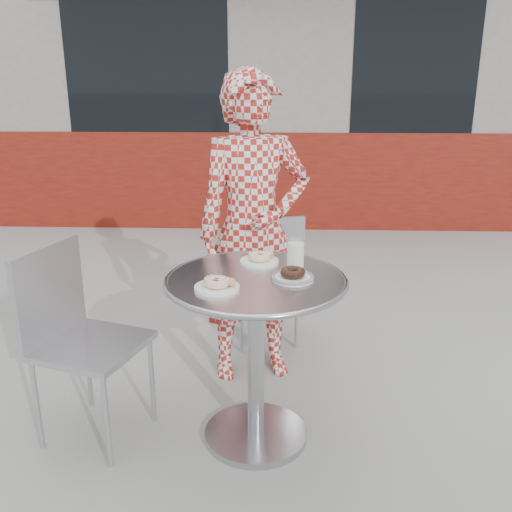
{
  "coord_description": "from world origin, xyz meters",
  "views": [
    {
      "loc": [
        0.09,
        -2.2,
        1.61
      ],
      "look_at": [
        -0.0,
        0.11,
        0.85
      ],
      "focal_mm": 40.0,
      "sensor_mm": 36.0,
      "label": 1
    }
  ],
  "objects_px": {
    "bistro_table": "(256,320)",
    "plate_far": "(260,258)",
    "chair_left": "(93,381)",
    "seated_person": "(253,231)",
    "plate_near": "(218,285)",
    "milk_cup": "(295,253)",
    "chair_far": "(264,301)",
    "plate_checker": "(293,276)"
  },
  "relations": [
    {
      "from": "plate_near",
      "to": "milk_cup",
      "type": "xyz_separation_m",
      "value": [
        0.31,
        0.29,
        0.04
      ]
    },
    {
      "from": "seated_person",
      "to": "plate_near",
      "type": "bearing_deg",
      "value": -112.88
    },
    {
      "from": "chair_far",
      "to": "plate_checker",
      "type": "distance_m",
      "value": 1.15
    },
    {
      "from": "chair_left",
      "to": "seated_person",
      "type": "distance_m",
      "value": 1.07
    },
    {
      "from": "chair_left",
      "to": "milk_cup",
      "type": "relative_size",
      "value": 6.93
    },
    {
      "from": "chair_left",
      "to": "plate_far",
      "type": "xyz_separation_m",
      "value": [
        0.75,
        0.2,
        0.52
      ]
    },
    {
      "from": "bistro_table",
      "to": "seated_person",
      "type": "bearing_deg",
      "value": 93.34
    },
    {
      "from": "bistro_table",
      "to": "plate_far",
      "type": "relative_size",
      "value": 4.47
    },
    {
      "from": "chair_far",
      "to": "plate_far",
      "type": "height_order",
      "value": "plate_far"
    },
    {
      "from": "plate_near",
      "to": "milk_cup",
      "type": "height_order",
      "value": "milk_cup"
    },
    {
      "from": "chair_far",
      "to": "plate_far",
      "type": "bearing_deg",
      "value": 75.91
    },
    {
      "from": "chair_far",
      "to": "plate_far",
      "type": "relative_size",
      "value": 4.71
    },
    {
      "from": "plate_checker",
      "to": "milk_cup",
      "type": "bearing_deg",
      "value": 84.58
    },
    {
      "from": "plate_near",
      "to": "plate_checker",
      "type": "bearing_deg",
      "value": 22.34
    },
    {
      "from": "seated_person",
      "to": "plate_near",
      "type": "distance_m",
      "value": 0.76
    },
    {
      "from": "plate_checker",
      "to": "plate_far",
      "type": "bearing_deg",
      "value": 124.06
    },
    {
      "from": "seated_person",
      "to": "plate_checker",
      "type": "height_order",
      "value": "seated_person"
    },
    {
      "from": "seated_person",
      "to": "plate_near",
      "type": "height_order",
      "value": "seated_person"
    },
    {
      "from": "plate_far",
      "to": "chair_left",
      "type": "bearing_deg",
      "value": -165.19
    },
    {
      "from": "chair_left",
      "to": "plate_checker",
      "type": "bearing_deg",
      "value": -72.08
    },
    {
      "from": "chair_far",
      "to": "plate_near",
      "type": "height_order",
      "value": "plate_near"
    },
    {
      "from": "bistro_table",
      "to": "plate_far",
      "type": "height_order",
      "value": "plate_far"
    },
    {
      "from": "chair_far",
      "to": "milk_cup",
      "type": "bearing_deg",
      "value": 86.45
    },
    {
      "from": "chair_far",
      "to": "chair_left",
      "type": "relative_size",
      "value": 0.93
    },
    {
      "from": "chair_far",
      "to": "plate_checker",
      "type": "relative_size",
      "value": 4.56
    },
    {
      "from": "chair_far",
      "to": "plate_near",
      "type": "relative_size",
      "value": 4.57
    },
    {
      "from": "bistro_table",
      "to": "chair_left",
      "type": "xyz_separation_m",
      "value": [
        -0.74,
        0.01,
        -0.32
      ]
    },
    {
      "from": "plate_far",
      "to": "plate_checker",
      "type": "bearing_deg",
      "value": -55.94
    },
    {
      "from": "bistro_table",
      "to": "plate_checker",
      "type": "bearing_deg",
      "value": -2.26
    },
    {
      "from": "plate_far",
      "to": "plate_near",
      "type": "bearing_deg",
      "value": -115.29
    },
    {
      "from": "chair_far",
      "to": "seated_person",
      "type": "distance_m",
      "value": 0.68
    },
    {
      "from": "seated_person",
      "to": "plate_far",
      "type": "bearing_deg",
      "value": -98.01
    },
    {
      "from": "chair_far",
      "to": "plate_far",
      "type": "xyz_separation_m",
      "value": [
        0.0,
        -0.8,
        0.54
      ]
    },
    {
      "from": "plate_near",
      "to": "milk_cup",
      "type": "relative_size",
      "value": 1.41
    },
    {
      "from": "plate_checker",
      "to": "milk_cup",
      "type": "xyz_separation_m",
      "value": [
        0.02,
        0.16,
        0.05
      ]
    },
    {
      "from": "bistro_table",
      "to": "milk_cup",
      "type": "distance_m",
      "value": 0.34
    },
    {
      "from": "seated_person",
      "to": "plate_checker",
      "type": "bearing_deg",
      "value": -87.64
    },
    {
      "from": "chair_left",
      "to": "milk_cup",
      "type": "bearing_deg",
      "value": -61.81
    },
    {
      "from": "seated_person",
      "to": "bistro_table",
      "type": "bearing_deg",
      "value": -101.13
    },
    {
      "from": "chair_far",
      "to": "seated_person",
      "type": "bearing_deg",
      "value": 69.04
    },
    {
      "from": "bistro_table",
      "to": "chair_far",
      "type": "distance_m",
      "value": 1.06
    },
    {
      "from": "chair_left",
      "to": "plate_far",
      "type": "height_order",
      "value": "chair_left"
    }
  ]
}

